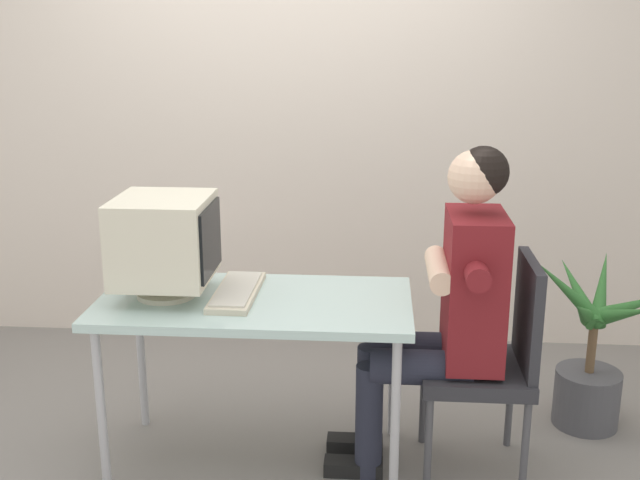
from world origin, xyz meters
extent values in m
plane|color=gray|center=(0.00, 0.00, 0.00)|extent=(12.00, 12.00, 0.00)
cube|color=beige|center=(0.30, 1.40, 1.50)|extent=(8.00, 0.10, 3.00)
cylinder|color=#B7B7BC|center=(-0.56, -0.26, 0.34)|extent=(0.04, 0.04, 0.69)
cylinder|color=#B7B7BC|center=(0.56, -0.26, 0.34)|extent=(0.04, 0.04, 0.69)
cylinder|color=#B7B7BC|center=(-0.56, 0.26, 0.34)|extent=(0.04, 0.04, 0.69)
cylinder|color=#B7B7BC|center=(0.56, 0.26, 0.34)|extent=(0.04, 0.04, 0.69)
cube|color=silver|center=(0.00, 0.00, 0.70)|extent=(1.25, 0.64, 0.03)
cylinder|color=beige|center=(-0.36, 0.01, 0.73)|extent=(0.24, 0.24, 0.02)
cylinder|color=beige|center=(-0.36, 0.01, 0.77)|extent=(0.06, 0.06, 0.05)
cube|color=beige|center=(-0.36, 0.01, 0.96)|extent=(0.37, 0.39, 0.33)
cube|color=black|center=(-0.17, 0.01, 0.96)|extent=(0.01, 0.33, 0.27)
cube|color=beige|center=(-0.08, 0.04, 0.73)|extent=(0.17, 0.47, 0.02)
cube|color=beige|center=(-0.08, 0.04, 0.75)|extent=(0.15, 0.42, 0.01)
cylinder|color=#4C4C51|center=(0.70, -0.17, 0.20)|extent=(0.03, 0.03, 0.40)
cylinder|color=#4C4C51|center=(1.07, -0.17, 0.20)|extent=(0.03, 0.03, 0.40)
cylinder|color=#4C4C51|center=(0.70, 0.20, 0.20)|extent=(0.03, 0.03, 0.40)
cylinder|color=#4C4C51|center=(1.07, 0.20, 0.20)|extent=(0.03, 0.03, 0.40)
cube|color=#2D2D33|center=(0.88, 0.01, 0.43)|extent=(0.43, 0.43, 0.06)
cube|color=#2D2D33|center=(1.08, 0.01, 0.69)|extent=(0.04, 0.39, 0.44)
cube|color=maroon|center=(0.86, 0.01, 0.78)|extent=(0.22, 0.36, 0.60)
sphere|color=beige|center=(0.84, 0.01, 1.23)|extent=(0.20, 0.20, 0.20)
sphere|color=black|center=(0.87, 0.01, 1.25)|extent=(0.19, 0.19, 0.19)
cylinder|color=#262838|center=(0.66, -0.08, 0.48)|extent=(0.40, 0.14, 0.14)
cylinder|color=#262838|center=(0.66, 0.10, 0.48)|extent=(0.40, 0.14, 0.14)
cylinder|color=#262838|center=(0.47, -0.08, 0.24)|extent=(0.11, 0.11, 0.48)
cylinder|color=#262838|center=(0.47, 0.10, 0.24)|extent=(0.11, 0.11, 0.48)
cube|color=black|center=(0.41, -0.08, 0.03)|extent=(0.24, 0.09, 0.06)
cube|color=black|center=(0.41, 0.10, 0.03)|extent=(0.24, 0.09, 0.06)
cylinder|color=maroon|center=(0.84, -0.20, 0.91)|extent=(0.09, 0.14, 0.09)
cylinder|color=maroon|center=(0.84, 0.22, 0.91)|extent=(0.09, 0.14, 0.09)
cylinder|color=beige|center=(0.72, 0.01, 0.86)|extent=(0.09, 0.36, 0.09)
cylinder|color=#4C4C51|center=(1.45, 0.41, 0.13)|extent=(0.29, 0.29, 0.26)
cylinder|color=brown|center=(1.45, 0.41, 0.39)|extent=(0.04, 0.04, 0.27)
cone|color=#306A2E|center=(1.60, 0.40, 0.59)|extent=(0.39, 0.14, 0.23)
cone|color=#306A2E|center=(1.50, 0.52, 0.63)|extent=(0.19, 0.34, 0.33)
cone|color=#306A2E|center=(1.40, 0.54, 0.60)|extent=(0.19, 0.37, 0.29)
cone|color=#306A2E|center=(1.34, 0.44, 0.63)|extent=(0.35, 0.14, 0.32)
cone|color=#306A2E|center=(1.37, 0.30, 0.59)|extent=(0.25, 0.36, 0.27)
cone|color=#306A2E|center=(1.54, 0.30, 0.59)|extent=(0.24, 0.36, 0.27)
camera|label=1|loc=(0.48, -2.87, 1.79)|focal=43.41mm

